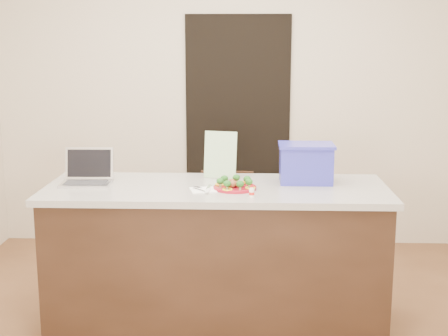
{
  "coord_description": "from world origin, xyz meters",
  "views": [
    {
      "loc": [
        0.19,
        -3.4,
        1.78
      ],
      "look_at": [
        0.05,
        0.2,
        1.04
      ],
      "focal_mm": 50.0,
      "sensor_mm": 36.0,
      "label": 1
    }
  ],
  "objects_px": {
    "napkin": "(203,190)",
    "laptop": "(88,174)",
    "plate": "(235,187)",
    "chair": "(227,224)",
    "island": "(216,259)",
    "blue_box": "(306,163)",
    "yogurt_bottle": "(252,192)"
  },
  "relations": [
    {
      "from": "napkin",
      "to": "laptop",
      "type": "height_order",
      "value": "laptop"
    },
    {
      "from": "plate",
      "to": "napkin",
      "type": "distance_m",
      "value": 0.19
    },
    {
      "from": "chair",
      "to": "plate",
      "type": "bearing_deg",
      "value": -81.44
    },
    {
      "from": "laptop",
      "to": "chair",
      "type": "relative_size",
      "value": 0.35
    },
    {
      "from": "island",
      "to": "plate",
      "type": "distance_m",
      "value": 0.49
    },
    {
      "from": "island",
      "to": "chair",
      "type": "distance_m",
      "value": 0.66
    },
    {
      "from": "chair",
      "to": "island",
      "type": "bearing_deg",
      "value": -90.69
    },
    {
      "from": "blue_box",
      "to": "napkin",
      "type": "bearing_deg",
      "value": -158.51
    },
    {
      "from": "island",
      "to": "chair",
      "type": "relative_size",
      "value": 2.41
    },
    {
      "from": "island",
      "to": "chair",
      "type": "bearing_deg",
      "value": 86.48
    },
    {
      "from": "yogurt_bottle",
      "to": "laptop",
      "type": "distance_m",
      "value": 1.06
    },
    {
      "from": "napkin",
      "to": "yogurt_bottle",
      "type": "xyz_separation_m",
      "value": [
        0.28,
        -0.14,
        0.02
      ]
    },
    {
      "from": "laptop",
      "to": "chair",
      "type": "xyz_separation_m",
      "value": [
        0.84,
        0.59,
        -0.49
      ]
    },
    {
      "from": "island",
      "to": "napkin",
      "type": "distance_m",
      "value": 0.48
    },
    {
      "from": "napkin",
      "to": "yogurt_bottle",
      "type": "height_order",
      "value": "yogurt_bottle"
    },
    {
      "from": "yogurt_bottle",
      "to": "chair",
      "type": "relative_size",
      "value": 0.08
    },
    {
      "from": "plate",
      "to": "chair",
      "type": "distance_m",
      "value": 0.85
    },
    {
      "from": "yogurt_bottle",
      "to": "blue_box",
      "type": "bearing_deg",
      "value": 48.62
    },
    {
      "from": "napkin",
      "to": "yogurt_bottle",
      "type": "bearing_deg",
      "value": -26.55
    },
    {
      "from": "plate",
      "to": "napkin",
      "type": "bearing_deg",
      "value": -166.66
    },
    {
      "from": "island",
      "to": "laptop",
      "type": "xyz_separation_m",
      "value": [
        -0.8,
        0.07,
        0.51
      ]
    },
    {
      "from": "plate",
      "to": "laptop",
      "type": "height_order",
      "value": "laptop"
    },
    {
      "from": "yogurt_bottle",
      "to": "chair",
      "type": "height_order",
      "value": "yogurt_bottle"
    },
    {
      "from": "plate",
      "to": "chair",
      "type": "relative_size",
      "value": 0.3
    },
    {
      "from": "chair",
      "to": "blue_box",
      "type": "bearing_deg",
      "value": -43.62
    },
    {
      "from": "blue_box",
      "to": "chair",
      "type": "height_order",
      "value": "blue_box"
    },
    {
      "from": "island",
      "to": "blue_box",
      "type": "bearing_deg",
      "value": 13.25
    },
    {
      "from": "laptop",
      "to": "yogurt_bottle",
      "type": "bearing_deg",
      "value": -18.91
    },
    {
      "from": "laptop",
      "to": "blue_box",
      "type": "xyz_separation_m",
      "value": [
        1.34,
        0.06,
        0.07
      ]
    },
    {
      "from": "napkin",
      "to": "laptop",
      "type": "relative_size",
      "value": 0.48
    },
    {
      "from": "napkin",
      "to": "blue_box",
      "type": "distance_m",
      "value": 0.67
    },
    {
      "from": "napkin",
      "to": "blue_box",
      "type": "height_order",
      "value": "blue_box"
    }
  ]
}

